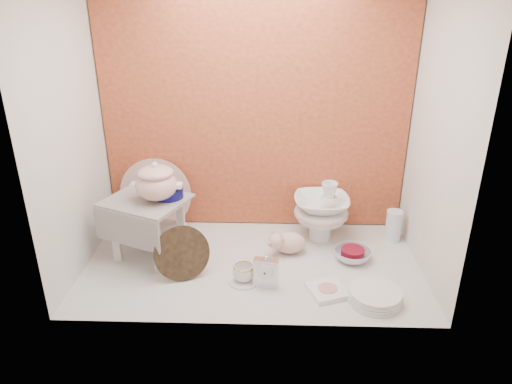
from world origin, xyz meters
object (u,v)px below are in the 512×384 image
(floral_platter, at_px, (155,194))
(gold_rim_teacup, at_px, (244,273))
(blue_white_vase, at_px, (144,218))
(dinner_plate_stack, at_px, (375,296))
(step_stool, at_px, (149,228))
(porcelain_tower, at_px, (321,211))
(plush_pig, at_px, (289,242))
(soup_tureen, at_px, (156,181))
(mantel_clock, at_px, (266,271))
(crystal_bowl, at_px, (352,255))

(floral_platter, bearing_deg, gold_rim_teacup, -45.96)
(blue_white_vase, bearing_deg, dinner_plate_stack, -25.26)
(step_stool, xyz_separation_m, blue_white_vase, (-0.08, 0.21, -0.05))
(floral_platter, bearing_deg, porcelain_tower, -6.83)
(plush_pig, distance_m, dinner_plate_stack, 0.59)
(floral_platter, height_order, gold_rim_teacup, floral_platter)
(floral_platter, xyz_separation_m, blue_white_vase, (-0.04, -0.14, -0.09))
(soup_tureen, bearing_deg, porcelain_tower, 15.13)
(soup_tureen, relative_size, gold_rim_teacup, 2.33)
(blue_white_vase, bearing_deg, porcelain_tower, 1.21)
(plush_pig, relative_size, dinner_plate_stack, 0.88)
(porcelain_tower, bearing_deg, mantel_clock, -121.79)
(mantel_clock, bearing_deg, plush_pig, 81.33)
(gold_rim_teacup, distance_m, dinner_plate_stack, 0.65)
(gold_rim_teacup, xyz_separation_m, porcelain_tower, (0.43, 0.47, 0.13))
(blue_white_vase, distance_m, crystal_bowl, 1.22)
(soup_tureen, height_order, gold_rim_teacup, soup_tureen)
(soup_tureen, relative_size, blue_white_vase, 1.01)
(gold_rim_teacup, xyz_separation_m, crystal_bowl, (0.59, 0.23, -0.02))
(floral_platter, distance_m, gold_rim_teacup, 0.84)
(dinner_plate_stack, bearing_deg, crystal_bowl, 97.85)
(dinner_plate_stack, bearing_deg, soup_tureen, 161.44)
(step_stool, xyz_separation_m, crystal_bowl, (1.12, -0.01, -0.14))
(gold_rim_teacup, bearing_deg, porcelain_tower, 47.61)
(step_stool, height_order, floral_platter, floral_platter)
(blue_white_vase, height_order, mantel_clock, blue_white_vase)
(blue_white_vase, xyz_separation_m, plush_pig, (0.85, -0.16, -0.06))
(step_stool, bearing_deg, gold_rim_teacup, -0.77)
(mantel_clock, bearing_deg, gold_rim_teacup, 173.85)
(blue_white_vase, xyz_separation_m, mantel_clock, (0.73, -0.49, -0.04))
(plush_pig, distance_m, crystal_bowl, 0.35)
(mantel_clock, height_order, crystal_bowl, mantel_clock)
(blue_white_vase, distance_m, dinner_plate_stack, 1.39)
(dinner_plate_stack, bearing_deg, step_stool, 161.86)
(step_stool, distance_m, plush_pig, 0.78)
(gold_rim_teacup, bearing_deg, crystal_bowl, 21.27)
(floral_platter, distance_m, crystal_bowl, 1.23)
(soup_tureen, xyz_separation_m, blue_white_vase, (-0.15, 0.22, -0.33))
(step_stool, xyz_separation_m, gold_rim_teacup, (0.53, -0.24, -0.12))
(blue_white_vase, height_order, gold_rim_teacup, blue_white_vase)
(blue_white_vase, height_order, porcelain_tower, porcelain_tower)
(plush_pig, xyz_separation_m, crystal_bowl, (0.35, -0.06, -0.04))
(floral_platter, bearing_deg, blue_white_vase, -106.47)
(soup_tureen, relative_size, dinner_plate_stack, 0.99)
(step_stool, relative_size, mantel_clock, 2.28)
(blue_white_vase, relative_size, crystal_bowl, 1.28)
(soup_tureen, distance_m, gold_rim_teacup, 0.66)
(mantel_clock, distance_m, crystal_bowl, 0.55)
(soup_tureen, relative_size, plush_pig, 1.13)
(dinner_plate_stack, height_order, crystal_bowl, crystal_bowl)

